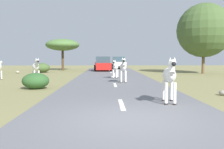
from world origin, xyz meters
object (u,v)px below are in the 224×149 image
at_px(bush_1, 36,81).
at_px(rock_1, 224,93).
at_px(zebra_0, 170,76).
at_px(zebra_1, 123,68).
at_px(zebra_2, 115,67).
at_px(tree_2, 204,30).
at_px(zebra_4, 36,67).
at_px(bush_2, 42,68).
at_px(tree_0, 63,45).
at_px(car_0, 103,64).
at_px(car_1, 119,63).
at_px(rock_2, 18,72).

xyz_separation_m(bush_1, rock_1, (9.00, -2.48, -0.31)).
relative_size(zebra_0, zebra_1, 1.01).
xyz_separation_m(zebra_2, tree_2, (9.37, 6.03, 3.54)).
height_order(zebra_1, zebra_4, zebra_1).
height_order(zebra_1, bush_1, zebra_1).
relative_size(bush_1, bush_2, 0.81).
relative_size(zebra_1, zebra_2, 1.14).
bearing_deg(tree_2, zebra_2, -147.24).
relative_size(zebra_2, tree_0, 0.36).
bearing_deg(zebra_4, zebra_2, 170.25).
distance_m(car_0, car_1, 6.53).
bearing_deg(rock_1, tree_2, 71.36).
height_order(car_1, tree_2, tree_2).
bearing_deg(rock_2, car_0, 22.91).
xyz_separation_m(zebra_0, tree_0, (-7.87, 23.11, 2.25)).
bearing_deg(bush_2, zebra_4, -77.66).
bearing_deg(zebra_1, tree_0, -64.46).
bearing_deg(tree_2, car_0, 156.08).
height_order(zebra_2, bush_2, zebra_2).
relative_size(bush_2, rock_1, 4.25).
bearing_deg(rock_2, rock_1, -46.44).
bearing_deg(bush_2, rock_2, -151.64).
height_order(bush_2, rock_1, bush_2).
bearing_deg(bush_2, car_0, 20.98).
bearing_deg(tree_2, zebra_4, -152.98).
xyz_separation_m(zebra_2, rock_2, (-10.10, 6.92, -0.78)).
height_order(zebra_2, car_0, car_0).
xyz_separation_m(zebra_0, rock_2, (-11.64, 17.39, -0.90)).
bearing_deg(zebra_1, bush_2, -51.46).
distance_m(car_1, tree_2, 14.06).
height_order(car_0, bush_1, car_0).
height_order(tree_0, tree_2, tree_2).
bearing_deg(zebra_2, zebra_4, 27.22).
relative_size(zebra_2, zebra_4, 0.93).
bearing_deg(tree_2, bush_2, 173.06).
distance_m(zebra_4, rock_2, 9.67).
relative_size(bush_1, rock_1, 3.46).
bearing_deg(tree_2, tree_0, 157.19).
bearing_deg(rock_1, bush_2, 126.71).
relative_size(zebra_1, car_1, 0.39).
bearing_deg(rock_1, car_1, 97.62).
relative_size(zebra_1, bush_2, 0.99).
xyz_separation_m(car_1, tree_0, (-7.46, -4.18, 2.43)).
bearing_deg(zebra_0, bush_1, -29.74).
xyz_separation_m(bush_2, rock_2, (-2.25, -1.21, -0.39)).
distance_m(tree_2, rock_1, 15.87).
relative_size(zebra_2, bush_2, 0.87).
bearing_deg(car_0, tree_2, -28.22).
xyz_separation_m(car_1, rock_2, (-11.22, -9.90, -0.72)).
height_order(zebra_0, tree_2, tree_2).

